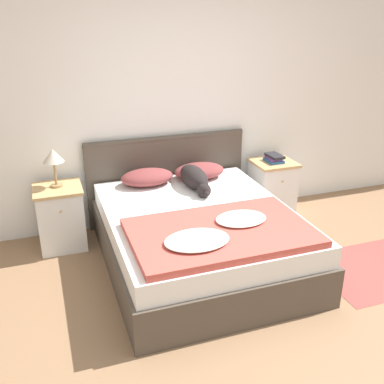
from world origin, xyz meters
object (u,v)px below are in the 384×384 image
nightstand_right (272,187)px  dog (195,178)px  pillow_right (199,171)px  pillow_left (147,177)px  nightstand_left (61,217)px  bed (199,238)px  book_stack (274,158)px  table_lamp (53,157)px

nightstand_right → dog: bearing=-167.6°
nightstand_right → pillow_right: pillow_right is taller
nightstand_right → pillow_left: pillow_left is taller
nightstand_left → dog: dog is taller
pillow_left → pillow_right: 0.54m
nightstand_left → bed: bearing=-33.6°
book_stack → bed: bearing=-146.5°
nightstand_right → pillow_right: 0.90m
table_lamp → nightstand_right: bearing=-0.7°
pillow_left → pillow_right: size_ratio=1.00×
dog → table_lamp: (-1.27, 0.24, 0.27)m
book_stack → table_lamp: size_ratio=0.62×
nightstand_left → table_lamp: table_lamp is taller
nightstand_left → nightstand_right: bearing=0.0°
bed → nightstand_left: size_ratio=3.18×
pillow_right → book_stack: 0.85m
pillow_left → dog: 0.47m
book_stack → table_lamp: 2.25m
pillow_right → table_lamp: bearing=178.9°
pillow_right → book_stack: size_ratio=2.32×
bed → pillow_right: size_ratio=3.73×
pillow_left → table_lamp: table_lamp is taller
book_stack → nightstand_left: bearing=179.9°
nightstand_left → nightstand_right: 2.24m
pillow_right → table_lamp: table_lamp is taller
pillow_right → table_lamp: (-1.39, 0.03, 0.29)m
book_stack → table_lamp: (-2.24, 0.03, 0.24)m
nightstand_right → bed: bearing=-146.4°
nightstand_left → book_stack: bearing=-0.1°
book_stack → pillow_right: bearing=179.8°
bed → nightstand_left: bearing=146.4°
nightstand_right → pillow_right: (-0.85, -0.00, 0.29)m
bed → pillow_right: (0.27, 0.74, 0.34)m
nightstand_left → pillow_left: (0.85, -0.00, 0.29)m
bed → pillow_left: size_ratio=3.73×
dog → nightstand_right: bearing=12.4°
pillow_right → bed: bearing=-110.0°
nightstand_right → dog: (-0.97, -0.21, 0.31)m
pillow_left → nightstand_right: bearing=0.0°
pillow_left → book_stack: size_ratio=2.32×
nightstand_right → dog: 1.04m
pillow_right → table_lamp: size_ratio=1.44×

